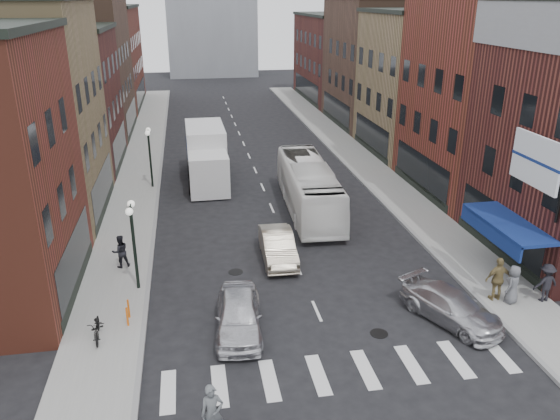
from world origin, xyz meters
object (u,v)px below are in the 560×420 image
object	(u,v)px
bike_rack	(128,313)
ped_right_c	(513,284)
box_truck	(207,156)
streetlamp_near	(133,230)
ped_right_a	(546,283)
billboard_sign	(537,162)
sedan_left_near	(239,315)
curb_car	(451,307)
parked_bicycle	(97,328)
sedan_left_far	(278,246)
transit_bus	(309,187)
ped_left_solo	(120,251)
ped_right_b	(498,279)
streetlamp_far	(149,147)

from	to	relation	value
bike_rack	ped_right_c	distance (m)	15.82
bike_rack	box_truck	distance (m)	18.16
streetlamp_near	ped_right_a	bearing A→B (deg)	-13.36
billboard_sign	sedan_left_near	size ratio (longest dim) A/B	0.85
curb_car	bike_rack	bearing A→B (deg)	146.45
streetlamp_near	parked_bicycle	distance (m)	4.51
sedan_left_far	transit_bus	bearing A→B (deg)	66.57
billboard_sign	transit_bus	bearing A→B (deg)	118.75
streetlamp_near	billboard_sign	bearing A→B (deg)	-12.35
billboard_sign	ped_right_c	xyz separation A→B (m)	(-0.42, -0.42, -5.14)
billboard_sign	streetlamp_near	distance (m)	16.68
ped_right_a	billboard_sign	bearing A→B (deg)	-31.94
ped_left_solo	ped_right_b	bearing A→B (deg)	139.13
ped_right_a	ped_right_c	bearing A→B (deg)	-8.54
streetlamp_far	sedan_left_near	world-z (taller)	streetlamp_far
box_truck	transit_bus	xyz separation A→B (m)	(5.77, -6.71, -0.34)
streetlamp_near	ped_right_b	size ratio (longest dim) A/B	2.11
billboard_sign	ped_left_solo	bearing A→B (deg)	161.38
transit_bus	ped_right_a	world-z (taller)	transit_bus
streetlamp_near	sedan_left_near	xyz separation A→B (m)	(4.07, -3.90, -2.17)
box_truck	sedan_left_near	xyz separation A→B (m)	(0.32, -18.87, -1.09)
box_truck	ped_left_solo	world-z (taller)	box_truck
transit_bus	ped_right_b	world-z (taller)	transit_bus
transit_bus	parked_bicycle	world-z (taller)	transit_bus
streetlamp_far	parked_bicycle	world-z (taller)	streetlamp_far
ped_right_a	ped_right_c	distance (m)	1.44
parked_bicycle	ped_right_b	size ratio (longest dim) A/B	0.88
curb_car	parked_bicycle	world-z (taller)	curb_car
box_truck	ped_left_solo	distance (m)	13.63
parked_bicycle	ped_right_b	world-z (taller)	ped_right_b
transit_bus	parked_bicycle	xyz separation A→B (m)	(-10.76, -11.93, -0.89)
box_truck	ped_left_solo	xyz separation A→B (m)	(-4.68, -12.78, -0.88)
streetlamp_far	parked_bicycle	bearing A→B (deg)	-93.99
ped_right_b	curb_car	bearing A→B (deg)	20.51
bike_rack	sedan_left_far	xyz separation A→B (m)	(6.80, 4.70, 0.17)
curb_car	sedan_left_far	bearing A→B (deg)	106.81
sedan_left_near	bike_rack	bearing A→B (deg)	169.42
streetlamp_far	ped_right_c	size ratio (longest dim) A/B	2.43
box_truck	ped_left_solo	bearing A→B (deg)	-110.75
ped_right_a	streetlamp_near	bearing A→B (deg)	-17.42
box_truck	ped_right_c	bearing A→B (deg)	-58.63
sedan_left_near	parked_bicycle	bearing A→B (deg)	-177.44
bike_rack	ped_right_b	bearing A→B (deg)	-3.42
transit_bus	sedan_left_far	xyz separation A→B (m)	(-2.93, -6.27, -0.77)
box_truck	parked_bicycle	world-z (taller)	box_truck
streetlamp_near	parked_bicycle	world-z (taller)	streetlamp_near
sedan_left_far	ped_right_b	xyz separation A→B (m)	(8.44, -5.61, 0.40)
billboard_sign	bike_rack	world-z (taller)	billboard_sign
curb_car	ped_right_b	bearing A→B (deg)	-3.69
billboard_sign	sedan_left_near	world-z (taller)	billboard_sign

